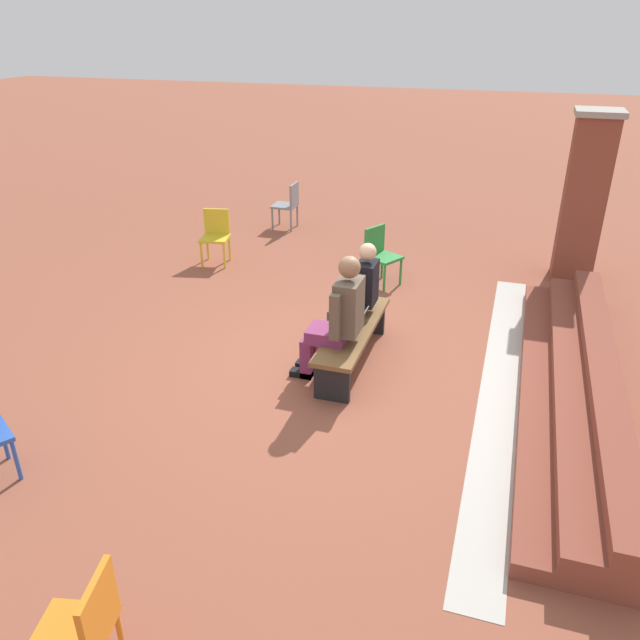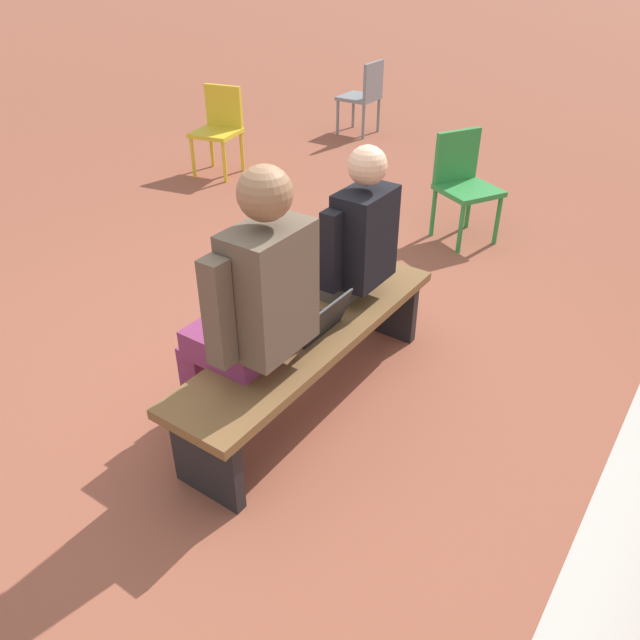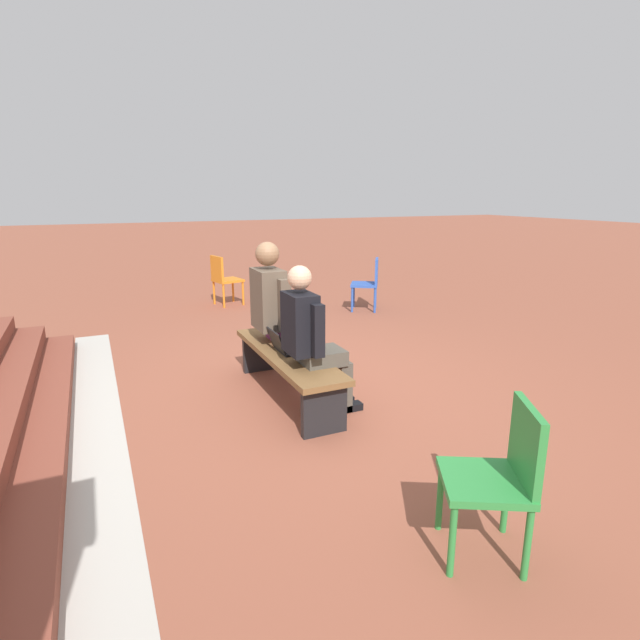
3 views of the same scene
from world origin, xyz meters
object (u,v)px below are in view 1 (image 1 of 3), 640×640
Objects in this scene: plastic_chair_foreground at (83,628)px; bench at (353,335)px; person_adult at (338,316)px; plastic_chair_near_bench_right at (216,233)px; plastic_chair_mid_courtyard at (289,203)px; plastic_chair_far_right at (380,252)px; laptop at (354,323)px; person_student at (358,292)px.

bench is at bearing 173.81° from plastic_chair_foreground.
person_adult is 3.79m from plastic_chair_foreground.
plastic_chair_near_bench_right is 2.06m from plastic_chair_mid_courtyard.
plastic_chair_foreground is at bearing -6.19° from bench.
plastic_chair_near_bench_right is at bearing -159.60° from plastic_chair_foreground.
plastic_chair_mid_courtyard is 3.01m from plastic_chair_far_right.
plastic_chair_foreground reaches higher than laptop.
person_student is at bearing 175.18° from plastic_chair_foreground.
laptop is 5.09m from plastic_chair_mid_courtyard.
person_student reaches higher than plastic_chair_near_bench_right.
plastic_chair_foreground is (4.54, -0.38, -0.22)m from person_student.
plastic_chair_near_bench_right is at bearing -130.37° from bench.
plastic_chair_far_right is (0.07, 2.66, 0.00)m from plastic_chair_near_bench_right.
bench is 0.54m from person_student.
plastic_chair_mid_courtyard is (-4.47, -2.42, 0.13)m from bench.
bench is 4.15m from plastic_chair_foreground.
plastic_chair_near_bench_right is (-2.05, -2.83, -0.22)m from person_student.
person_adult is at bearing 3.57° from plastic_chair_far_right.
plastic_chair_far_right is (2.08, 2.18, 0.00)m from plastic_chair_mid_courtyard.
bench is 1.27× the size of person_adult.
bench is 2.14× the size of plastic_chair_near_bench_right.
plastic_chair_near_bench_right is 7.03m from plastic_chair_foreground.
person_adult is at bearing 25.92° from plastic_chair_mid_courtyard.
bench is 5.62× the size of laptop.
plastic_chair_near_bench_right is at bearing -135.03° from person_adult.
laptop is at bearing 28.56° from plastic_chair_mid_courtyard.
person_adult is 0.45m from laptop.
person_student is 0.92× the size of person_adult.
plastic_chair_foreground is (4.13, -0.46, -0.02)m from laptop.
person_adult is at bearing -0.52° from person_student.
plastic_chair_foreground is at bearing -4.82° from person_student.
person_student is 0.78m from person_adult.
person_student is 4.04× the size of laptop.
person_student is 3.50m from plastic_chair_near_bench_right.
person_adult is at bearing 174.30° from plastic_chair_foreground.
laptop is at bearing 167.12° from person_adult.
laptop is (-0.37, 0.08, -0.25)m from person_adult.
plastic_chair_near_bench_right is (-2.83, -2.83, -0.26)m from person_adult.
plastic_chair_near_bench_right and plastic_chair_far_right have the same top height.
person_student is at bearing -169.55° from laptop.
plastic_chair_mid_courtyard is (-4.47, -2.43, -0.02)m from laptop.
bench is at bearing 168.92° from person_adult.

